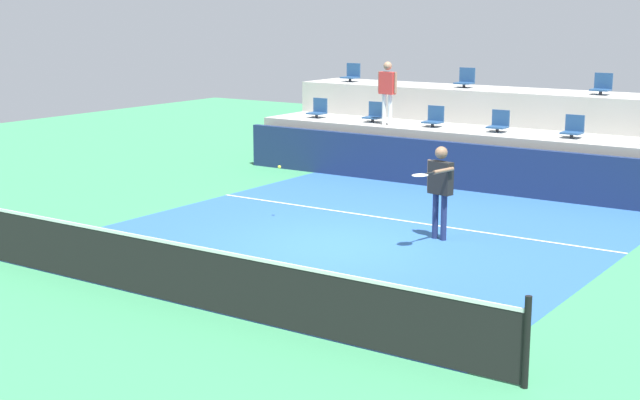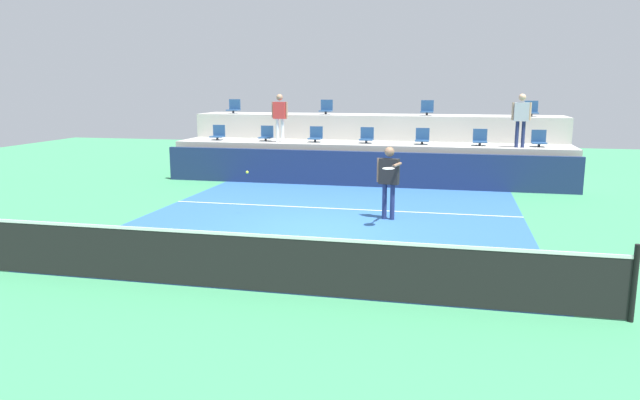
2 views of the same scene
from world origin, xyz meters
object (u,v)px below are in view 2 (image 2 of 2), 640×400
object	(u,v)px
spectator_in_white	(280,114)
tennis_ball	(247,172)
stadium_chair_lower_far_right	(539,140)
stadium_chair_lower_mid_right	(422,138)
stadium_chair_lower_mid_left	(316,136)
tennis_player	(389,175)
stadium_chair_lower_right	(480,139)
stadium_chair_upper_far_left	(234,107)
spectator_in_grey	(521,115)
stadium_chair_lower_far_left	(218,134)
stadium_chair_upper_right	(427,109)
stadium_chair_lower_center	(367,137)
stadium_chair_lower_left	(266,135)
stadium_chair_upper_far_right	(531,110)
stadium_chair_upper_left	(326,108)

from	to	relation	value
spectator_in_white	tennis_ball	xyz separation A→B (m)	(0.88, -5.74, -1.13)
tennis_ball	stadium_chair_lower_far_right	bearing A→B (deg)	39.64
stadium_chair_lower_mid_right	tennis_ball	xyz separation A→B (m)	(-3.81, -6.12, -0.39)
stadium_chair_lower_mid_left	tennis_player	size ratio (longest dim) A/B	0.30
stadium_chair_lower_right	tennis_player	xyz separation A→B (m)	(-2.25, -5.79, -0.41)
stadium_chair_upper_far_left	spectator_in_grey	size ratio (longest dim) A/B	0.32
stadium_chair_lower_mid_right	stadium_chair_lower_right	distance (m)	1.81
stadium_chair_lower_far_right	spectator_in_grey	bearing A→B (deg)	-147.79
stadium_chair_lower_far_left	spectator_in_white	size ratio (longest dim) A/B	0.33
stadium_chair_upper_right	tennis_player	size ratio (longest dim) A/B	0.30
stadium_chair_lower_center	spectator_in_grey	distance (m)	4.86
stadium_chair_lower_left	spectator_in_grey	size ratio (longest dim) A/B	0.32
stadium_chair_upper_far_right	tennis_ball	size ratio (longest dim) A/B	7.65
stadium_chair_upper_far_right	stadium_chair_lower_center	bearing A→B (deg)	-161.32
stadium_chair_lower_center	stadium_chair_lower_far_right	world-z (taller)	same
stadium_chair_upper_left	stadium_chair_upper_far_right	world-z (taller)	same
tennis_player	spectator_in_grey	world-z (taller)	spectator_in_grey
stadium_chair_upper_far_right	tennis_player	xyz separation A→B (m)	(-3.95, -7.59, -1.26)
stadium_chair_upper_right	tennis_ball	xyz separation A→B (m)	(-3.85, -7.92, -1.24)
stadium_chair_lower_right	stadium_chair_upper_far_left	distance (m)	9.17
stadium_chair_lower_far_right	stadium_chair_upper_right	xyz separation A→B (m)	(-3.54, 1.80, 0.85)
stadium_chair_lower_far_left	stadium_chair_upper_far_right	bearing A→B (deg)	9.66
stadium_chair_upper_left	stadium_chair_lower_mid_left	bearing A→B (deg)	-89.12
stadium_chair_lower_center	stadium_chair_upper_right	bearing A→B (deg)	44.12
stadium_chair_upper_left	stadium_chair_lower_left	bearing A→B (deg)	-133.60
stadium_chair_lower_far_left	stadium_chair_upper_right	size ratio (longest dim) A/B	1.00
stadium_chair_upper_left	stadium_chair_lower_far_left	bearing A→B (deg)	-152.68
tennis_player	stadium_chair_lower_far_right	bearing A→B (deg)	55.23
tennis_player	spectator_in_grey	size ratio (longest dim) A/B	1.06
stadium_chair_upper_right	spectator_in_grey	bearing A→B (deg)	-36.68
stadium_chair_lower_far_right	stadium_chair_upper_right	distance (m)	4.06
stadium_chair_lower_left	stadium_chair_lower_right	bearing A→B (deg)	0.00
stadium_chair_lower_far_left	stadium_chair_upper_far_right	xyz separation A→B (m)	(10.57, 1.80, 0.85)
stadium_chair_lower_far_right	stadium_chair_upper_far_right	xyz separation A→B (m)	(-0.07, 1.80, 0.85)
stadium_chair_lower_center	stadium_chair_upper_right	world-z (taller)	stadium_chair_upper_right
stadium_chair_lower_mid_right	stadium_chair_lower_far_right	world-z (taller)	same
stadium_chair_lower_far_left	stadium_chair_upper_right	xyz separation A→B (m)	(7.10, 1.80, 0.85)
stadium_chair_lower_left	spectator_in_grey	distance (m)	8.31
tennis_ball	stadium_chair_lower_center	bearing A→B (deg)	71.99
spectator_in_grey	stadium_chair_lower_mid_right	bearing A→B (deg)	172.64
stadium_chair_lower_far_left	tennis_ball	world-z (taller)	stadium_chair_lower_far_left
stadium_chair_lower_mid_right	stadium_chair_lower_right	world-z (taller)	same
stadium_chair_upper_right	tennis_player	distance (m)	7.71
stadium_chair_lower_left	stadium_chair_upper_left	xyz separation A→B (m)	(1.71, 1.80, 0.85)
stadium_chair_lower_center	stadium_chair_upper_left	xyz separation A→B (m)	(-1.76, 1.80, 0.85)
stadium_chair_lower_center	stadium_chair_upper_right	distance (m)	2.72
stadium_chair_lower_right	tennis_player	bearing A→B (deg)	-111.21
stadium_chair_upper_right	spectator_in_white	world-z (taller)	spectator_in_white
stadium_chair_lower_mid_right	tennis_player	world-z (taller)	stadium_chair_lower_mid_right
stadium_chair_upper_right	stadium_chair_lower_far_left	bearing A→B (deg)	-165.78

